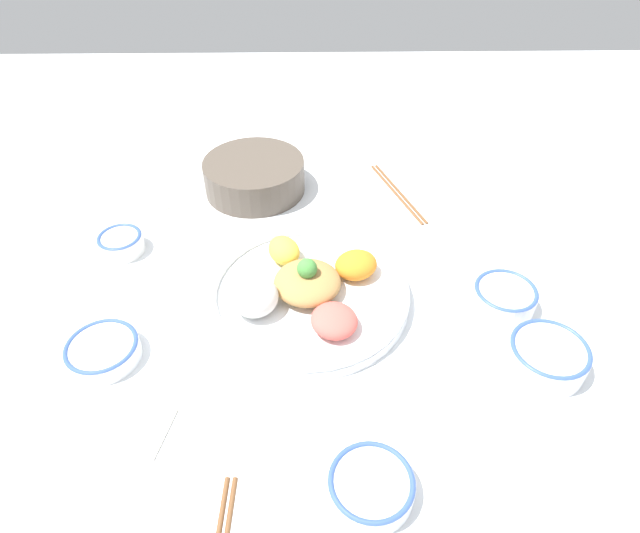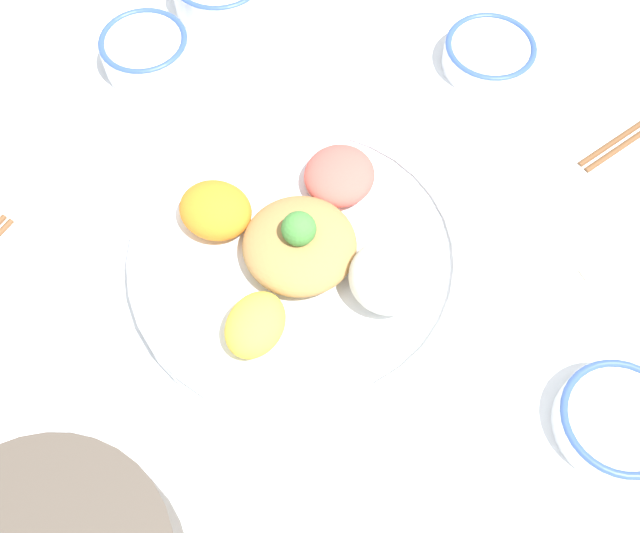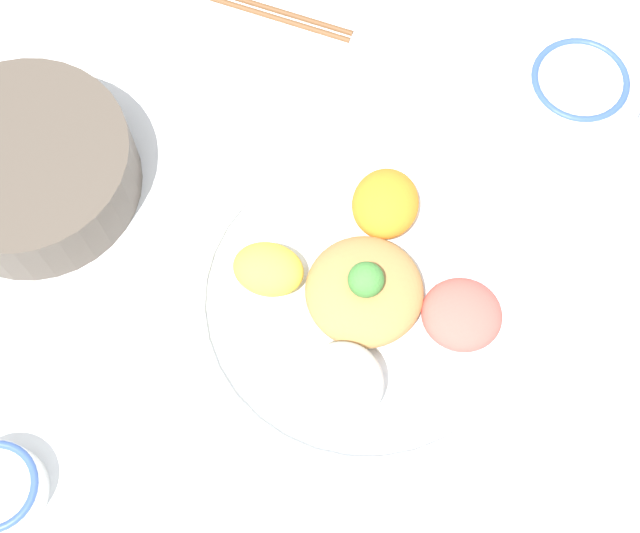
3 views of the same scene
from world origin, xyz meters
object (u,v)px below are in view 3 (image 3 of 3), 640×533
object	(u,v)px
salad_platter	(364,300)
rice_bowl_blue	(576,88)
side_serving_bowl	(28,166)
chopsticks_pair_far	(251,5)

from	to	relation	value
salad_platter	rice_bowl_blue	world-z (taller)	salad_platter
rice_bowl_blue	side_serving_bowl	bearing A→B (deg)	50.40
salad_platter	chopsticks_pair_far	distance (m)	0.38
rice_bowl_blue	side_serving_bowl	world-z (taller)	side_serving_bowl
side_serving_bowl	rice_bowl_blue	bearing A→B (deg)	-129.60
salad_platter	side_serving_bowl	world-z (taller)	salad_platter
side_serving_bowl	chopsticks_pair_far	xyz separation A→B (m)	(-0.02, -0.31, -0.04)
salad_platter	chopsticks_pair_far	bearing A→B (deg)	-31.39
rice_bowl_blue	chopsticks_pair_far	distance (m)	0.38
rice_bowl_blue	side_serving_bowl	size ratio (longest dim) A/B	0.48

